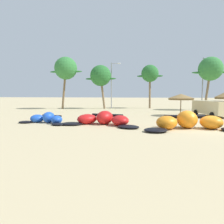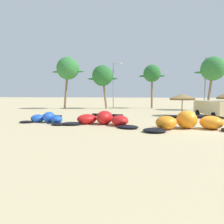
{
  "view_description": "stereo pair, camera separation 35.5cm",
  "coord_description": "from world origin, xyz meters",
  "px_view_note": "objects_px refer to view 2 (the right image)",
  "views": [
    {
      "loc": [
        -4.22,
        -17.37,
        2.69
      ],
      "look_at": [
        -7.38,
        2.0,
        1.0
      ],
      "focal_mm": 34.26,
      "sensor_mm": 36.0,
      "label": 1
    },
    {
      "loc": [
        -3.87,
        -17.3,
        2.69
      ],
      "look_at": [
        -7.38,
        2.0,
        1.0
      ],
      "focal_mm": 34.26,
      "sensor_mm": 36.0,
      "label": 2
    }
  ],
  "objects_px": {
    "kite_left": "(103,120)",
    "beach_umbrella_near_van": "(182,97)",
    "kite_far_left": "(47,119)",
    "lamppost_west_center": "(206,80)",
    "palm_left_of_gap": "(152,74)",
    "palm_center_left": "(213,69)",
    "parked_car_second": "(213,107)",
    "lamppost_west": "(114,83)",
    "palm_left": "(103,76)",
    "palm_leftmost": "(68,69)",
    "kite_left_of_center": "(189,122)"
  },
  "relations": [
    {
      "from": "kite_left",
      "to": "palm_left",
      "type": "distance_m",
      "value": 20.88
    },
    {
      "from": "palm_leftmost",
      "to": "palm_center_left",
      "type": "distance_m",
      "value": 24.15
    },
    {
      "from": "palm_center_left",
      "to": "palm_left",
      "type": "bearing_deg",
      "value": 177.71
    },
    {
      "from": "kite_far_left",
      "to": "palm_left_of_gap",
      "type": "xyz_separation_m",
      "value": [
        9.51,
        21.78,
        5.89
      ]
    },
    {
      "from": "beach_umbrella_near_van",
      "to": "parked_car_second",
      "type": "distance_m",
      "value": 3.69
    },
    {
      "from": "kite_left",
      "to": "lamppost_west",
      "type": "relative_size",
      "value": 0.87
    },
    {
      "from": "palm_left",
      "to": "palm_center_left",
      "type": "bearing_deg",
      "value": -2.29
    },
    {
      "from": "kite_left",
      "to": "beach_umbrella_near_van",
      "type": "xyz_separation_m",
      "value": [
        7.75,
        8.77,
        1.85
      ]
    },
    {
      "from": "parked_car_second",
      "to": "palm_center_left",
      "type": "distance_m",
      "value": 11.8
    },
    {
      "from": "palm_left_of_gap",
      "to": "palm_center_left",
      "type": "relative_size",
      "value": 0.92
    },
    {
      "from": "kite_far_left",
      "to": "lamppost_west",
      "type": "bearing_deg",
      "value": 82.05
    },
    {
      "from": "kite_far_left",
      "to": "kite_left_of_center",
      "type": "xyz_separation_m",
      "value": [
        12.21,
        -1.34,
        0.15
      ]
    },
    {
      "from": "parked_car_second",
      "to": "lamppost_west_center",
      "type": "distance_m",
      "value": 11.26
    },
    {
      "from": "kite_left",
      "to": "beach_umbrella_near_van",
      "type": "bearing_deg",
      "value": 48.52
    },
    {
      "from": "kite_left_of_center",
      "to": "parked_car_second",
      "type": "xyz_separation_m",
      "value": [
        4.35,
        9.93,
        0.56
      ]
    },
    {
      "from": "kite_left",
      "to": "lamppost_west",
      "type": "bearing_deg",
      "value": 97.03
    },
    {
      "from": "kite_left_of_center",
      "to": "palm_leftmost",
      "type": "bearing_deg",
      "value": 132.0
    },
    {
      "from": "palm_center_left",
      "to": "lamppost_west_center",
      "type": "distance_m",
      "value": 2.0
    },
    {
      "from": "palm_center_left",
      "to": "lamppost_west_center",
      "type": "height_order",
      "value": "palm_center_left"
    },
    {
      "from": "kite_left",
      "to": "palm_leftmost",
      "type": "relative_size",
      "value": 0.78
    },
    {
      "from": "kite_far_left",
      "to": "lamppost_west_center",
      "type": "bearing_deg",
      "value": 46.32
    },
    {
      "from": "palm_center_left",
      "to": "lamppost_west",
      "type": "xyz_separation_m",
      "value": [
        -16.25,
        1.41,
        -1.97
      ]
    },
    {
      "from": "kite_left_of_center",
      "to": "palm_left",
      "type": "bearing_deg",
      "value": 118.71
    },
    {
      "from": "kite_left_of_center",
      "to": "palm_center_left",
      "type": "xyz_separation_m",
      "value": [
        6.85,
        20.06,
        6.08
      ]
    },
    {
      "from": "beach_umbrella_near_van",
      "to": "parked_car_second",
      "type": "xyz_separation_m",
      "value": [
        3.48,
        0.04,
        -1.21
      ]
    },
    {
      "from": "kite_far_left",
      "to": "palm_leftmost",
      "type": "relative_size",
      "value": 0.55
    },
    {
      "from": "kite_left_of_center",
      "to": "lamppost_west_center",
      "type": "xyz_separation_m",
      "value": [
        6.0,
        20.41,
        4.31
      ]
    },
    {
      "from": "parked_car_second",
      "to": "lamppost_west",
      "type": "height_order",
      "value": "lamppost_west"
    },
    {
      "from": "kite_far_left",
      "to": "palm_left_of_gap",
      "type": "height_order",
      "value": "palm_left_of_gap"
    },
    {
      "from": "kite_left_of_center",
      "to": "palm_leftmost",
      "type": "xyz_separation_m",
      "value": [
        -17.28,
        19.19,
        6.53
      ]
    },
    {
      "from": "kite_left",
      "to": "parked_car_second",
      "type": "height_order",
      "value": "parked_car_second"
    },
    {
      "from": "kite_far_left",
      "to": "parked_car_second",
      "type": "height_order",
      "value": "parked_car_second"
    },
    {
      "from": "beach_umbrella_near_van",
      "to": "lamppost_west_center",
      "type": "bearing_deg",
      "value": 63.98
    },
    {
      "from": "lamppost_west_center",
      "to": "palm_left",
      "type": "bearing_deg",
      "value": 178.78
    },
    {
      "from": "palm_leftmost",
      "to": "palm_left",
      "type": "relative_size",
      "value": 1.17
    },
    {
      "from": "kite_left",
      "to": "palm_left_of_gap",
      "type": "distance_m",
      "value": 23.14
    },
    {
      "from": "lamppost_west_center",
      "to": "parked_car_second",
      "type": "bearing_deg",
      "value": -98.96
    },
    {
      "from": "parked_car_second",
      "to": "lamppost_west",
      "type": "xyz_separation_m",
      "value": [
        -13.75,
        11.53,
        3.55
      ]
    },
    {
      "from": "kite_left_of_center",
      "to": "palm_left_of_gap",
      "type": "height_order",
      "value": "palm_left_of_gap"
    },
    {
      "from": "kite_left_of_center",
      "to": "palm_leftmost",
      "type": "relative_size",
      "value": 0.84
    },
    {
      "from": "palm_center_left",
      "to": "lamppost_west",
      "type": "height_order",
      "value": "palm_center_left"
    },
    {
      "from": "palm_leftmost",
      "to": "kite_left_of_center",
      "type": "bearing_deg",
      "value": -48.0
    },
    {
      "from": "palm_center_left",
      "to": "beach_umbrella_near_van",
      "type": "bearing_deg",
      "value": -120.51
    },
    {
      "from": "lamppost_west_center",
      "to": "lamppost_west",
      "type": "bearing_deg",
      "value": 176.11
    },
    {
      "from": "lamppost_west_center",
      "to": "palm_leftmost",
      "type": "bearing_deg",
      "value": -176.99
    },
    {
      "from": "kite_left",
      "to": "palm_left_of_gap",
      "type": "height_order",
      "value": "palm_left_of_gap"
    },
    {
      "from": "palm_leftmost",
      "to": "lamppost_west",
      "type": "bearing_deg",
      "value": 16.08
    },
    {
      "from": "kite_left",
      "to": "lamppost_west_center",
      "type": "distance_m",
      "value": 23.62
    },
    {
      "from": "parked_car_second",
      "to": "lamppost_west_center",
      "type": "height_order",
      "value": "lamppost_west_center"
    },
    {
      "from": "parked_car_second",
      "to": "palm_left",
      "type": "xyz_separation_m",
      "value": [
        -15.73,
        10.86,
        4.75
      ]
    }
  ]
}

